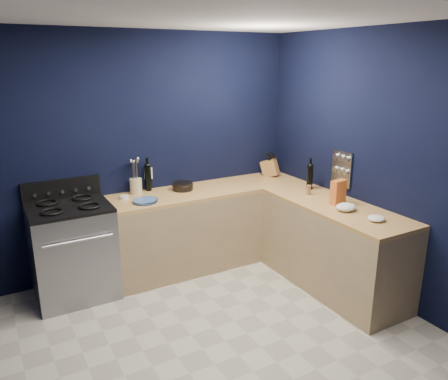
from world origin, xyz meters
TOP-DOWN VIEW (x-y plane):
  - floor at (0.00, 0.00)m, footprint 3.50×3.50m
  - ceiling at (0.00, 0.00)m, footprint 3.50×3.50m
  - wall_back at (0.00, 1.76)m, footprint 3.50×0.02m
  - wall_right at (1.76, 0.00)m, footprint 0.02×3.50m
  - wall_front at (0.00, -1.76)m, footprint 3.50×0.02m
  - cab_back at (0.60, 1.44)m, footprint 2.30×0.63m
  - top_back at (0.60, 1.44)m, footprint 2.30×0.63m
  - cab_right at (1.44, 0.29)m, footprint 0.63×1.67m
  - top_right at (1.44, 0.29)m, footprint 0.63×1.67m
  - gas_range at (-0.93, 1.42)m, footprint 0.76×0.66m
  - oven_door at (-0.93, 1.10)m, footprint 0.59×0.02m
  - cooktop at (-0.93, 1.42)m, footprint 0.76×0.66m
  - backguard at (-0.93, 1.72)m, footprint 0.76×0.06m
  - spice_panel at (1.74, 0.55)m, footprint 0.02×0.28m
  - wall_outlet at (0.00, 1.74)m, footprint 0.09×0.02m
  - plate_stack at (-0.20, 1.30)m, footprint 0.31×0.31m
  - ramekin at (-0.35, 1.52)m, footprint 0.11×0.11m
  - utensil_crock at (-0.18, 1.66)m, footprint 0.17×0.17m
  - wine_bottle_back at (-0.02, 1.69)m, footprint 0.08×0.08m
  - lemon_basket at (0.32, 1.52)m, footprint 0.30×0.30m
  - knife_block at (1.52, 1.55)m, footprint 0.22×0.26m
  - wine_bottle_right at (1.56, 0.85)m, footprint 0.07×0.07m
  - oil_bottle at (1.58, 0.87)m, footprint 0.06×0.06m
  - spice_jar_near at (1.42, 0.70)m, footprint 0.05×0.05m
  - spice_jar_far at (1.59, 0.52)m, footprint 0.04×0.04m
  - crouton_bag at (1.47, 0.31)m, footprint 0.18×0.11m
  - towel_front at (1.40, 0.11)m, footprint 0.25×0.23m
  - towel_end at (1.43, -0.23)m, footprint 0.20×0.20m

SIDE VIEW (x-z plane):
  - floor at x=0.00m, z-range -0.02..0.00m
  - cab_back at x=0.60m, z-range 0.00..0.86m
  - cab_right at x=1.44m, z-range 0.00..0.86m
  - oven_door at x=-0.93m, z-range 0.24..0.66m
  - gas_range at x=-0.93m, z-range 0.00..0.92m
  - top_back at x=0.60m, z-range 0.86..0.90m
  - top_right at x=1.44m, z-range 0.86..0.90m
  - plate_stack at x=-0.20m, z-range 0.90..0.93m
  - ramekin at x=-0.35m, z-range 0.90..0.94m
  - towel_end at x=1.43m, z-range 0.90..0.95m
  - cooktop at x=-0.93m, z-range 0.92..0.95m
  - towel_front at x=1.40m, z-range 0.90..0.97m
  - spice_jar_far at x=1.59m, z-range 0.90..0.98m
  - lemon_basket at x=0.32m, z-range 0.90..0.99m
  - spice_jar_near at x=1.42m, z-range 0.90..1.00m
  - utensil_crock at x=-0.18m, z-range 0.90..1.06m
  - knife_block at x=1.52m, z-range 0.88..1.13m
  - crouton_bag at x=1.47m, z-range 0.90..1.14m
  - oil_bottle at x=1.58m, z-range 0.90..1.15m
  - wine_bottle_right at x=1.56m, z-range 0.90..1.18m
  - backguard at x=-0.93m, z-range 0.94..1.14m
  - wine_bottle_back at x=-0.02m, z-range 0.90..1.19m
  - wall_outlet at x=0.00m, z-range 1.02..1.15m
  - spice_panel at x=1.74m, z-range 0.99..1.37m
  - wall_back at x=0.00m, z-range 0.00..2.60m
  - wall_right at x=1.76m, z-range 0.00..2.60m
  - wall_front at x=0.00m, z-range 0.00..2.60m
  - ceiling at x=0.00m, z-range 2.60..2.62m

